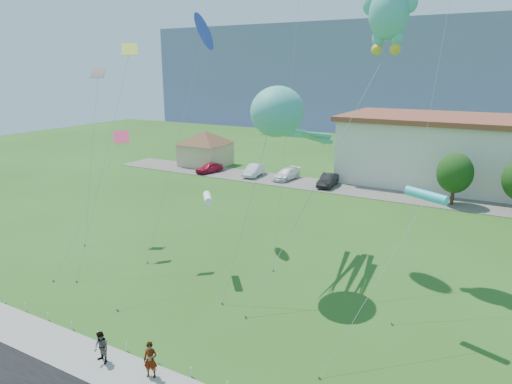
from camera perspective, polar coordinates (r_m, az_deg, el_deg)
ground at (r=25.29m, az=-11.95°, el=-18.04°), size 160.00×160.00×0.00m
sidewalk at (r=23.66m, az=-16.60°, el=-20.83°), size 80.00×2.50×0.10m
parking_strip at (r=54.36m, az=12.88°, el=0.21°), size 70.00×6.00×0.06m
hill_ridge at (r=136.36m, az=23.85°, el=13.43°), size 160.00×50.00×25.00m
pavilion at (r=66.81m, az=-6.36°, el=5.88°), size 9.20×9.20×5.00m
rope_fence at (r=24.37m, az=-14.09°, el=-18.89°), size 26.05×0.05×0.50m
tree_near at (r=50.85m, az=23.61°, el=2.17°), size 3.60×3.60×5.47m
pedestrian_left at (r=22.51m, az=-13.05°, el=-19.76°), size 0.75×0.64×1.75m
pedestrian_right at (r=24.04m, az=-18.77°, el=-17.94°), size 0.88×0.75×1.61m
parked_car_red at (r=62.14m, az=-5.86°, el=3.05°), size 2.61×4.28×1.36m
parked_car_silver at (r=59.85m, az=-0.25°, el=2.73°), size 2.17×4.75×1.51m
parked_car_white at (r=58.10m, az=3.83°, el=2.24°), size 2.40×4.87×1.36m
parked_car_black at (r=55.19m, az=8.97°, el=1.46°), size 1.90×4.61×1.48m
octopus_kite at (r=29.41m, az=3.73°, el=8.83°), size 3.10×11.50×12.73m
teddy_bear_kite at (r=32.72m, az=16.35°, el=21.34°), size 5.80×12.81×20.19m
small_kite_white at (r=30.59m, az=-6.14°, el=-0.84°), size 1.94×8.24×5.80m
small_kite_black at (r=39.68m, az=-19.33°, el=11.52°), size 1.80×4.62×13.81m
small_kite_blue at (r=38.06m, az=-6.65°, el=18.71°), size 1.80×8.91×17.21m
small_kite_yellow at (r=34.41m, az=-16.30°, el=13.48°), size 1.29×7.63×15.48m
small_kite_cyan at (r=24.75m, az=20.40°, el=-0.56°), size 3.15×7.92×7.91m
small_kite_pink at (r=35.25m, az=-17.25°, el=4.93°), size 1.29×7.72×9.24m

